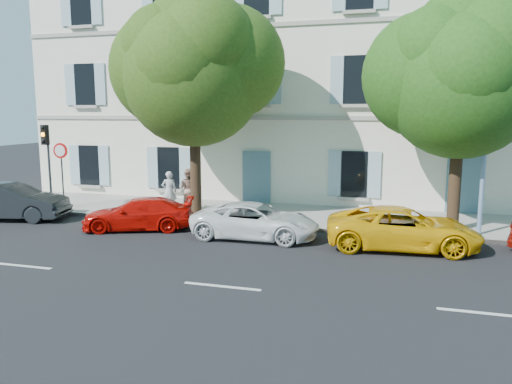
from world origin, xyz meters
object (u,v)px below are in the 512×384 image
(tree_right, at_px, (461,83))
(road_sign, at_px, (61,162))
(car_white_coupe, at_px, (255,221))
(car_yellow_supercar, at_px, (403,228))
(pedestrian_a, at_px, (169,191))
(traffic_light, at_px, (46,148))
(tree_left, at_px, (194,76))
(car_red_coupe, at_px, (138,214))
(street_lamp, at_px, (488,108))
(pedestrian_b, at_px, (188,189))
(car_dark_sedan, at_px, (11,202))

(tree_right, distance_m, road_sign, 15.94)
(car_white_coupe, relative_size, car_yellow_supercar, 0.92)
(tree_right, bearing_deg, pedestrian_a, 178.63)
(traffic_light, bearing_deg, car_yellow_supercar, -7.38)
(pedestrian_a, bearing_deg, tree_right, 152.08)
(tree_left, bearing_deg, car_red_coupe, -119.19)
(car_red_coupe, bearing_deg, tree_left, 131.41)
(street_lamp, height_order, pedestrian_b, street_lamp)
(traffic_light, xyz_separation_m, pedestrian_b, (5.82, 1.46, -1.71))
(street_lamp, bearing_deg, car_red_coupe, -170.87)
(tree_left, relative_size, pedestrian_b, 4.86)
(street_lamp, bearing_deg, car_dark_sedan, -174.04)
(car_dark_sedan, relative_size, road_sign, 1.57)
(street_lamp, bearing_deg, car_yellow_supercar, -142.58)
(car_white_coupe, distance_m, tree_left, 6.39)
(pedestrian_a, distance_m, pedestrian_b, 0.88)
(tree_right, xyz_separation_m, traffic_light, (-16.28, -0.50, -2.48))
(car_dark_sedan, bearing_deg, pedestrian_b, -74.89)
(car_dark_sedan, relative_size, car_white_coupe, 1.02)
(car_dark_sedan, bearing_deg, road_sign, -41.40)
(car_red_coupe, distance_m, street_lamp, 12.52)
(car_white_coupe, bearing_deg, car_red_coupe, 88.72)
(tree_right, distance_m, pedestrian_b, 11.31)
(tree_right, relative_size, pedestrian_b, 4.51)
(car_red_coupe, height_order, pedestrian_a, pedestrian_a)
(car_white_coupe, height_order, car_yellow_supercar, car_yellow_supercar)
(car_yellow_supercar, distance_m, road_sign, 14.20)
(car_red_coupe, distance_m, pedestrian_a, 2.68)
(pedestrian_b, bearing_deg, car_dark_sedan, 31.01)
(car_yellow_supercar, xyz_separation_m, pedestrian_b, (-8.79, 3.35, 0.37))
(car_dark_sedan, distance_m, pedestrian_a, 6.25)
(car_red_coupe, xyz_separation_m, road_sign, (-4.69, 1.95, 1.60))
(car_yellow_supercar, xyz_separation_m, traffic_light, (-14.62, 1.89, 2.08))
(car_dark_sedan, distance_m, car_yellow_supercar, 15.01)
(car_dark_sedan, xyz_separation_m, street_lamp, (17.51, 1.83, 3.65))
(car_white_coupe, height_order, pedestrian_b, pedestrian_b)
(road_sign, bearing_deg, car_yellow_supercar, -8.00)
(tree_right, relative_size, street_lamp, 1.06)
(car_red_coupe, bearing_deg, street_lamp, 79.72)
(car_red_coupe, relative_size, car_white_coupe, 0.93)
(car_white_coupe, xyz_separation_m, street_lamp, (7.32, 1.92, 3.78))
(car_dark_sedan, distance_m, street_lamp, 17.98)
(car_white_coupe, bearing_deg, pedestrian_a, 58.40)
(street_lamp, bearing_deg, road_sign, 179.80)
(car_yellow_supercar, relative_size, tree_right, 0.60)
(pedestrian_b, bearing_deg, traffic_light, 17.33)
(road_sign, bearing_deg, pedestrian_a, 8.50)
(car_white_coupe, distance_m, tree_right, 8.32)
(car_white_coupe, bearing_deg, road_sign, 76.88)
(tree_right, xyz_separation_m, street_lamp, (0.82, -0.49, -0.84))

